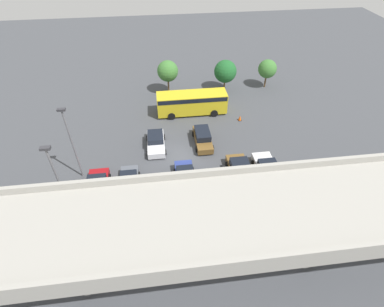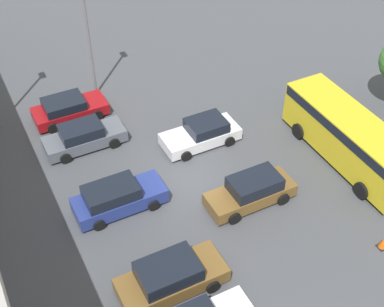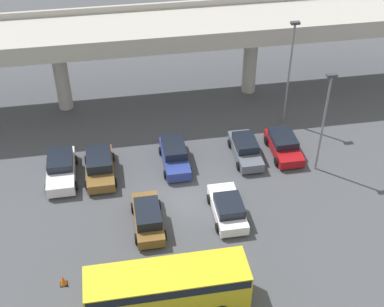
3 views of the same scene
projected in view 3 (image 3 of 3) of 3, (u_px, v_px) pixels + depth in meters
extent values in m
plane|color=#424449|center=(184.00, 202.00, 37.19)|extent=(105.76, 105.76, 0.00)
cube|color=#9E9B93|center=(156.00, 31.00, 44.12)|extent=(49.35, 7.08, 0.90)
cube|color=#9E9B93|center=(161.00, 40.00, 41.03)|extent=(49.35, 0.30, 0.55)
cube|color=#9E9B93|center=(151.00, 6.00, 46.33)|extent=(49.35, 0.30, 0.55)
cylinder|color=#9E9B93|center=(61.00, 76.00, 45.14)|extent=(1.23, 1.23, 6.12)
cylinder|color=#9E9B93|center=(250.00, 61.00, 47.37)|extent=(1.23, 1.23, 6.12)
cube|color=silver|center=(61.00, 171.00, 39.00)|extent=(1.96, 4.88, 0.79)
cube|color=black|center=(60.00, 160.00, 38.91)|extent=(1.81, 2.44, 0.60)
cylinder|color=black|center=(76.00, 186.00, 38.10)|extent=(0.22, 0.66, 0.66)
cylinder|color=black|center=(47.00, 189.00, 37.83)|extent=(0.22, 0.66, 0.66)
cylinder|color=black|center=(76.00, 160.00, 40.47)|extent=(0.22, 0.66, 0.66)
cylinder|color=black|center=(49.00, 163.00, 40.20)|extent=(0.22, 0.66, 0.66)
cube|color=brown|center=(100.00, 169.00, 39.31)|extent=(1.97, 4.85, 0.72)
cube|color=black|center=(99.00, 159.00, 38.99)|extent=(1.81, 2.64, 0.74)
cylinder|color=black|center=(115.00, 182.00, 38.39)|extent=(0.22, 0.66, 0.66)
cylinder|color=black|center=(87.00, 185.00, 38.12)|extent=(0.22, 0.66, 0.66)
cylinder|color=black|center=(113.00, 157.00, 40.74)|extent=(0.22, 0.66, 0.66)
cylinder|color=black|center=(86.00, 160.00, 40.47)|extent=(0.22, 0.66, 0.66)
cube|color=brown|center=(148.00, 219.00, 35.13)|extent=(1.75, 4.69, 0.70)
cube|color=black|center=(148.00, 213.00, 34.54)|extent=(1.61, 2.61, 0.70)
cylinder|color=black|center=(133.00, 208.00, 36.27)|extent=(0.22, 0.68, 0.68)
cylinder|color=black|center=(159.00, 205.00, 36.51)|extent=(0.22, 0.68, 0.68)
cylinder|color=black|center=(136.00, 239.00, 33.99)|extent=(0.22, 0.68, 0.68)
cylinder|color=black|center=(164.00, 235.00, 34.24)|extent=(0.22, 0.68, 0.68)
cube|color=navy|center=(175.00, 158.00, 40.26)|extent=(1.80, 4.71, 0.78)
cube|color=black|center=(174.00, 148.00, 40.14)|extent=(1.65, 2.69, 0.65)
cylinder|color=black|center=(190.00, 172.00, 39.40)|extent=(0.22, 0.61, 0.61)
cylinder|color=black|center=(165.00, 174.00, 39.15)|extent=(0.22, 0.61, 0.61)
cylinder|color=black|center=(184.00, 148.00, 41.68)|extent=(0.22, 0.61, 0.61)
cylinder|color=black|center=(160.00, 151.00, 41.43)|extent=(0.22, 0.61, 0.61)
cube|color=silver|center=(227.00, 209.00, 35.92)|extent=(1.89, 4.55, 0.69)
cube|color=black|center=(229.00, 205.00, 35.22)|extent=(1.74, 2.19, 0.63)
cylinder|color=black|center=(209.00, 199.00, 37.02)|extent=(0.22, 0.63, 0.63)
cylinder|color=black|center=(236.00, 196.00, 37.28)|extent=(0.22, 0.63, 0.63)
cylinder|color=black|center=(218.00, 228.00, 34.81)|extent=(0.22, 0.63, 0.63)
cylinder|color=black|center=(246.00, 224.00, 35.08)|extent=(0.22, 0.63, 0.63)
cube|color=#515660|center=(245.00, 151.00, 41.04)|extent=(1.74, 4.67, 0.70)
cube|color=black|center=(245.00, 143.00, 40.75)|extent=(1.60, 2.35, 0.64)
cylinder|color=black|center=(262.00, 163.00, 40.15)|extent=(0.22, 0.63, 0.63)
cylinder|color=black|center=(238.00, 166.00, 39.91)|extent=(0.22, 0.63, 0.63)
cylinder|color=black|center=(252.00, 141.00, 42.42)|extent=(0.22, 0.63, 0.63)
cylinder|color=black|center=(230.00, 143.00, 42.18)|extent=(0.22, 0.63, 0.63)
cube|color=maroon|center=(284.00, 148.00, 41.39)|extent=(1.93, 4.47, 0.67)
cube|color=black|center=(283.00, 139.00, 41.26)|extent=(1.78, 2.42, 0.57)
cylinder|color=black|center=(302.00, 159.00, 40.55)|extent=(0.22, 0.68, 0.68)
cylinder|color=black|center=(277.00, 162.00, 40.28)|extent=(0.22, 0.68, 0.68)
cylinder|color=black|center=(290.00, 138.00, 42.72)|extent=(0.22, 0.68, 0.68)
cylinder|color=black|center=(266.00, 140.00, 42.45)|extent=(0.22, 0.68, 0.68)
cube|color=gold|center=(168.00, 288.00, 29.42)|extent=(8.95, 2.46, 2.56)
cube|color=black|center=(167.00, 277.00, 28.86)|extent=(8.77, 2.51, 0.56)
cylinder|color=black|center=(117.00, 289.00, 30.67)|extent=(0.94, 0.29, 0.94)
cylinder|color=black|center=(212.00, 276.00, 31.43)|extent=(0.94, 0.29, 0.94)
cylinder|color=slate|center=(289.00, 76.00, 42.47)|extent=(0.16, 0.16, 8.78)
cube|color=#333338|center=(295.00, 23.00, 39.74)|extent=(0.70, 0.35, 0.20)
cylinder|color=slate|center=(323.00, 125.00, 37.79)|extent=(0.16, 0.16, 7.84)
cube|color=#333338|center=(332.00, 75.00, 35.35)|extent=(0.70, 0.35, 0.20)
cube|color=black|center=(64.00, 284.00, 31.54)|extent=(0.44, 0.44, 0.04)
cone|color=#EA590F|center=(63.00, 280.00, 31.34)|extent=(0.40, 0.40, 0.70)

